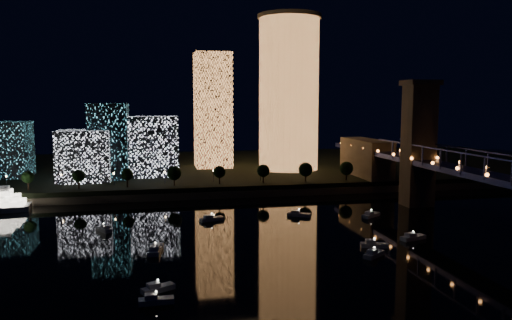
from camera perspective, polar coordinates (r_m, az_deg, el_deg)
The scene contains 10 objects.
ground at distance 142.51m, azimuth 4.46°, elevation -10.29°, with size 520.00×520.00×0.00m, color black.
far_bank at distance 296.07m, azimuth -4.01°, elevation -0.95°, with size 420.00×160.00×5.00m, color black.
seawall at distance 220.02m, azimuth -1.38°, elevation -3.83°, with size 420.00×6.00×3.00m, color #6B5E4C.
tower_cylindrical at distance 272.00m, azimuth 3.77°, elevation 7.66°, with size 34.00×34.00×82.57m.
tower_rectangular at distance 281.82m, azimuth -4.95°, elevation 5.66°, with size 20.01×20.01×63.68m, color #EC924B.
midrise_blocks at distance 253.59m, azimuth -17.93°, elevation 1.40°, with size 91.17×41.51×35.98m.
truss_bridge at distance 171.25m, azimuth 25.59°, elevation -2.48°, with size 13.00×266.00×50.00m.
motorboats at distance 151.28m, azimuth 1.70°, elevation -8.94°, with size 100.24×75.22×2.78m.
esplanade_trees at distance 222.09m, azimuth -6.36°, elevation -1.43°, with size 165.96×6.54×8.77m.
street_lamps at distance 227.44m, azimuth -10.39°, elevation -1.68°, with size 132.70×0.70×5.65m.
Camera 1 is at (-37.56, -131.10, 41.37)m, focal length 35.00 mm.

